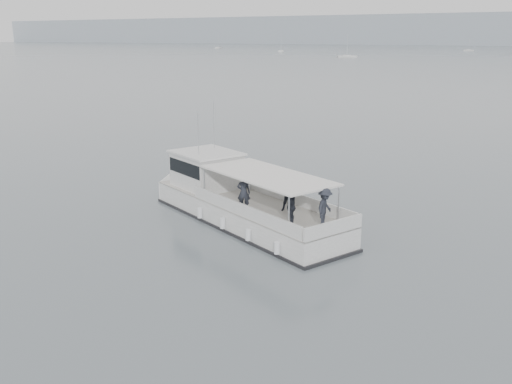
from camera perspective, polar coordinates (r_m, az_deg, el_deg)
The scene contains 3 objects.
ground at distance 29.40m, azimuth -7.39°, elevation -1.59°, with size 1400.00×1400.00×0.00m, color #525A60.
tour_boat at distance 27.41m, azimuth -2.34°, elevation -0.76°, with size 12.77×7.35×5.50m.
moored_fleet at distance 234.27m, azimuth 11.11°, elevation 13.10°, with size 351.12×364.56×10.40m.
Camera 1 is at (17.53, -22.01, 8.51)m, focal length 40.00 mm.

